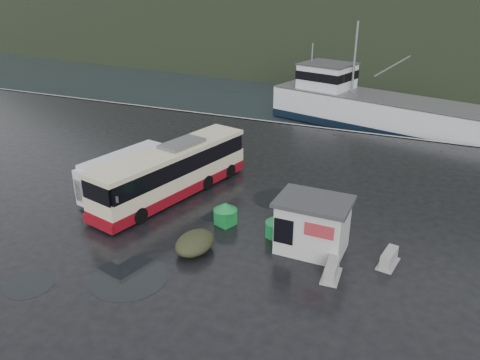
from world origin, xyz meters
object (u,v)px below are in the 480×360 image
at_px(dome_tent, 195,251).
at_px(jersey_barrier_a, 331,277).
at_px(waste_bin_left, 278,238).
at_px(fishing_trawler, 376,115).
at_px(jersey_barrier_b, 388,265).
at_px(white_van, 129,194).
at_px(waste_bin_right, 226,224).
at_px(coach_bus, 174,195).
at_px(ticket_kiosk, 311,249).

xyz_separation_m(dome_tent, jersey_barrier_a, (6.91, 0.55, 0.00)).
xyz_separation_m(waste_bin_left, fishing_trawler, (1.16, 27.03, 0.00)).
height_order(waste_bin_left, jersey_barrier_b, waste_bin_left).
xyz_separation_m(waste_bin_left, jersey_barrier_b, (5.78, -0.29, 0.00)).
distance_m(white_van, jersey_barrier_a, 14.59).
relative_size(dome_tent, fishing_trawler, 0.10).
distance_m(waste_bin_right, jersey_barrier_b, 8.99).
bearing_deg(fishing_trawler, coach_bus, -94.37).
xyz_separation_m(white_van, waste_bin_left, (10.61, -1.41, 0.00)).
relative_size(coach_bus, jersey_barrier_a, 7.45).
bearing_deg(ticket_kiosk, waste_bin_left, 169.18).
bearing_deg(dome_tent, white_van, 148.81).
distance_m(waste_bin_right, dome_tent, 3.17).
relative_size(coach_bus, fishing_trawler, 0.46).
bearing_deg(jersey_barrier_b, white_van, 174.07).
distance_m(waste_bin_left, fishing_trawler, 27.05).
relative_size(waste_bin_right, ticket_kiosk, 0.37).
height_order(ticket_kiosk, fishing_trawler, fishing_trawler).
bearing_deg(fishing_trawler, waste_bin_left, -76.57).
relative_size(ticket_kiosk, fishing_trawler, 0.14).
bearing_deg(fishing_trawler, ticket_kiosk, -72.45).
height_order(waste_bin_left, waste_bin_right, waste_bin_left).
bearing_deg(ticket_kiosk, jersey_barrier_a, -51.09).
relative_size(dome_tent, jersey_barrier_a, 1.56).
bearing_deg(white_van, waste_bin_right, 3.43).
relative_size(coach_bus, dome_tent, 4.78).
bearing_deg(coach_bus, jersey_barrier_a, -9.74).
xyz_separation_m(coach_bus, jersey_barrier_b, (13.69, -2.75, 0.00)).
bearing_deg(ticket_kiosk, waste_bin_right, 174.14).
height_order(jersey_barrier_b, fishing_trawler, fishing_trawler).
distance_m(waste_bin_left, jersey_barrier_a, 4.22).
xyz_separation_m(white_van, fishing_trawler, (11.77, 25.62, 0.00)).
relative_size(dome_tent, jersey_barrier_b, 1.61).
height_order(dome_tent, fishing_trawler, fishing_trawler).
distance_m(waste_bin_left, jersey_barrier_b, 5.79).
distance_m(dome_tent, fishing_trawler, 30.31).
relative_size(white_van, waste_bin_left, 4.75).
bearing_deg(fishing_trawler, waste_bin_right, -83.35).
relative_size(coach_bus, waste_bin_right, 8.73).
relative_size(waste_bin_right, jersey_barrier_a, 0.85).
xyz_separation_m(waste_bin_right, jersey_barrier_b, (8.98, -0.52, 0.00)).
bearing_deg(dome_tent, waste_bin_right, 85.66).
height_order(white_van, jersey_barrier_a, white_van).
xyz_separation_m(ticket_kiosk, jersey_barrier_b, (3.82, 0.12, 0.00)).
xyz_separation_m(dome_tent, ticket_kiosk, (5.39, 2.52, 0.00)).
distance_m(waste_bin_left, waste_bin_right, 3.20).
distance_m(jersey_barrier_a, fishing_trawler, 29.51).
relative_size(dome_tent, ticket_kiosk, 0.68).
height_order(coach_bus, ticket_kiosk, coach_bus).
relative_size(ticket_kiosk, jersey_barrier_b, 2.36).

